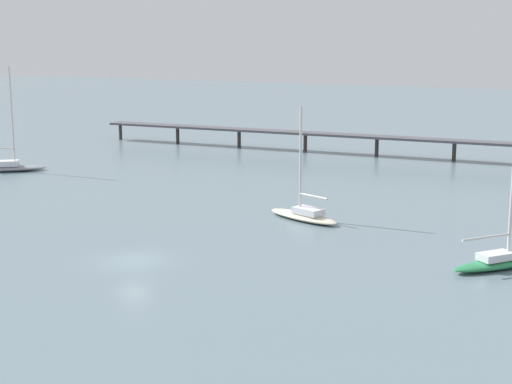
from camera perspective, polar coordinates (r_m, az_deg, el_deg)
The scene contains 4 objects.
ground_plane at distance 55.16m, azimuth -8.96°, elevation -5.02°, with size 400.00×400.00×0.00m, color slate.
sailboat_cream at distance 66.42m, azimuth 3.54°, elevation -1.58°, with size 7.75×4.58×9.74m.
sailboat_green at distance 55.39m, azimuth 17.63°, elevation -4.72°, with size 6.60×7.74×9.89m.
sailboat_gray at distance 94.98m, azimuth -17.60°, elevation 1.88°, with size 7.48×6.62×12.13m.
Camera 1 is at (31.08, -42.90, 15.39)m, focal length 54.42 mm.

